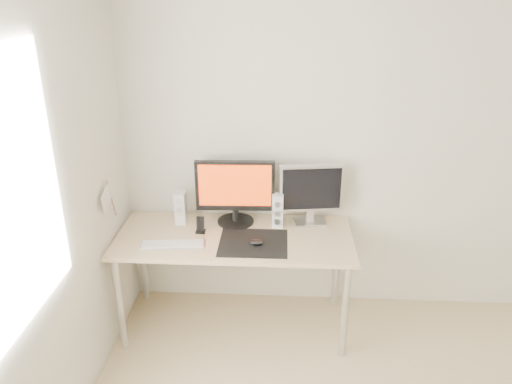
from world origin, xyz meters
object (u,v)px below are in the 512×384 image
object	(u,v)px
speaker_left	(181,208)
phone_dock	(201,228)
speaker_right	(278,211)
desk	(234,245)
keyboard	(173,245)
main_monitor	(235,190)
mouse	(256,242)
second_monitor	(311,191)

from	to	relation	value
speaker_left	phone_dock	distance (m)	0.23
speaker_right	desk	bearing A→B (deg)	-151.47
keyboard	speaker_left	bearing A→B (deg)	91.29
speaker_right	keyboard	distance (m)	0.76
main_monitor	phone_dock	world-z (taller)	main_monitor
mouse	speaker_right	distance (m)	0.33
main_monitor	second_monitor	xyz separation A→B (m)	(0.53, 0.04, -0.01)
main_monitor	speaker_left	distance (m)	0.41
mouse	phone_dock	xyz separation A→B (m)	(-0.39, 0.16, 0.01)
speaker_right	phone_dock	xyz separation A→B (m)	(-0.52, -0.13, -0.08)
speaker_right	speaker_left	bearing A→B (deg)	179.45
desk	speaker_left	xyz separation A→B (m)	(-0.39, 0.16, 0.20)
second_monitor	speaker_right	size ratio (longest dim) A/B	1.90
mouse	second_monitor	xyz separation A→B (m)	(0.36, 0.36, 0.22)
desk	speaker_left	distance (m)	0.47
mouse	main_monitor	world-z (taller)	main_monitor
second_monitor	phone_dock	xyz separation A→B (m)	(-0.75, -0.20, -0.21)
second_monitor	keyboard	bearing A→B (deg)	-156.58
main_monitor	keyboard	distance (m)	0.58
keyboard	phone_dock	xyz separation A→B (m)	(0.15, 0.19, 0.03)
phone_dock	keyboard	bearing A→B (deg)	-128.05
desk	mouse	bearing A→B (deg)	-39.93
second_monitor	speaker_right	xyz separation A→B (m)	(-0.23, -0.07, -0.12)
second_monitor	speaker_left	world-z (taller)	second_monitor
mouse	speaker_left	size ratio (longest dim) A/B	0.42
mouse	main_monitor	distance (m)	0.43
second_monitor	main_monitor	bearing A→B (deg)	-176.03
main_monitor	keyboard	bearing A→B (deg)	-136.74
keyboard	phone_dock	world-z (taller)	phone_dock
desk	speaker_right	distance (m)	0.38
second_monitor	desk	bearing A→B (deg)	-156.41
main_monitor	speaker_left	xyz separation A→B (m)	(-0.39, -0.03, -0.14)
keyboard	speaker_right	bearing A→B (deg)	25.54
speaker_left	phone_dock	size ratio (longest dim) A/B	2.01
desk	second_monitor	distance (m)	0.65
mouse	desk	world-z (taller)	mouse
main_monitor	keyboard	size ratio (longest dim) A/B	1.28
speaker_left	keyboard	xyz separation A→B (m)	(0.01, -0.33, -0.11)
speaker_right	keyboard	size ratio (longest dim) A/B	0.55
main_monitor	phone_dock	xyz separation A→B (m)	(-0.23, -0.16, -0.22)
speaker_left	phone_dock	bearing A→B (deg)	-40.26
mouse	main_monitor	size ratio (longest dim) A/B	0.18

